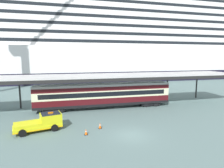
{
  "coord_description": "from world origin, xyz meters",
  "views": [
    {
      "loc": [
        -6.74,
        -18.42,
        8.41
      ],
      "look_at": [
        -0.21,
        8.02,
        4.5
      ],
      "focal_mm": 30.26,
      "sensor_mm": 36.0,
      "label": 1
    }
  ],
  "objects": [
    {
      "name": "service_truck",
      "position": [
        -9.52,
        3.82,
        0.99
      ],
      "size": [
        5.52,
        3.15,
        2.02
      ],
      "color": "yellow",
      "rests_on": "ground"
    },
    {
      "name": "platform_canopy",
      "position": [
        -0.7,
        11.88,
        5.26
      ],
      "size": [
        47.1,
        6.48,
        5.5
      ],
      "color": "silver",
      "rests_on": "ground"
    },
    {
      "name": "traffic_cone_near",
      "position": [
        -4.8,
        1.27,
        0.33
      ],
      "size": [
        0.36,
        0.36,
        0.68
      ],
      "color": "black",
      "rests_on": "ground"
    },
    {
      "name": "ground_plane",
      "position": [
        0.0,
        0.0,
        0.0
      ],
      "size": [
        400.0,
        400.0,
        0.0
      ],
      "primitive_type": "plane",
      "color": "slate"
    },
    {
      "name": "train_carriage",
      "position": [
        -0.7,
        11.45,
        2.31
      ],
      "size": [
        21.94,
        2.81,
        4.11
      ],
      "color": "black",
      "rests_on": "ground"
    },
    {
      "name": "cruise_ship",
      "position": [
        18.86,
        55.84,
        13.52
      ],
      "size": [
        164.62,
        30.06,
        40.57
      ],
      "color": "black",
      "rests_on": "ground"
    },
    {
      "name": "traffic_cone_mid",
      "position": [
        -2.98,
        2.72,
        0.37
      ],
      "size": [
        0.36,
        0.36,
        0.75
      ],
      "color": "black",
      "rests_on": "ground"
    }
  ]
}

